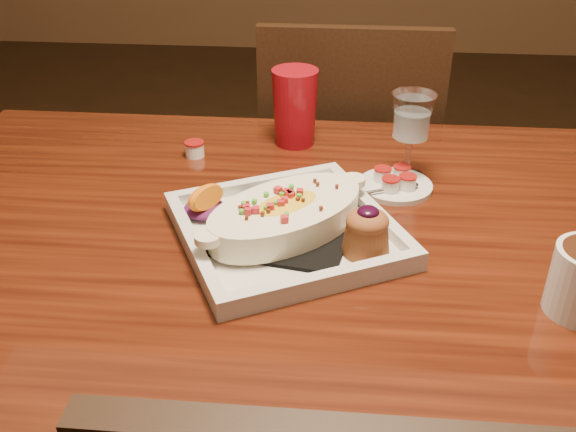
# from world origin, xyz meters

# --- Properties ---
(table) EXTENTS (1.50, 0.90, 0.75)m
(table) POSITION_xyz_m (0.00, 0.00, 0.65)
(table) COLOR #60220D
(table) RESTS_ON floor
(chair_far) EXTENTS (0.42, 0.42, 0.93)m
(chair_far) POSITION_xyz_m (-0.00, 0.63, 0.51)
(chair_far) COLOR black
(chair_far) RESTS_ON floor
(plate) EXTENTS (0.40, 0.40, 0.08)m
(plate) POSITION_xyz_m (-0.09, -0.01, 0.78)
(plate) COLOR silver
(plate) RESTS_ON table
(goblet) EXTENTS (0.07, 0.07, 0.15)m
(goblet) POSITION_xyz_m (0.10, 0.20, 0.86)
(goblet) COLOR silver
(goblet) RESTS_ON table
(saucer) EXTENTS (0.12, 0.12, 0.08)m
(saucer) POSITION_xyz_m (0.08, 0.16, 0.76)
(saucer) COLOR silver
(saucer) RESTS_ON table
(creamer_loose) EXTENTS (0.04, 0.04, 0.03)m
(creamer_loose) POSITION_xyz_m (-0.29, 0.26, 0.76)
(creamer_loose) COLOR white
(creamer_loose) RESTS_ON table
(red_tumbler) EXTENTS (0.09, 0.09, 0.15)m
(red_tumbler) POSITION_xyz_m (-0.11, 0.33, 0.82)
(red_tumbler) COLOR #9E0B17
(red_tumbler) RESTS_ON table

